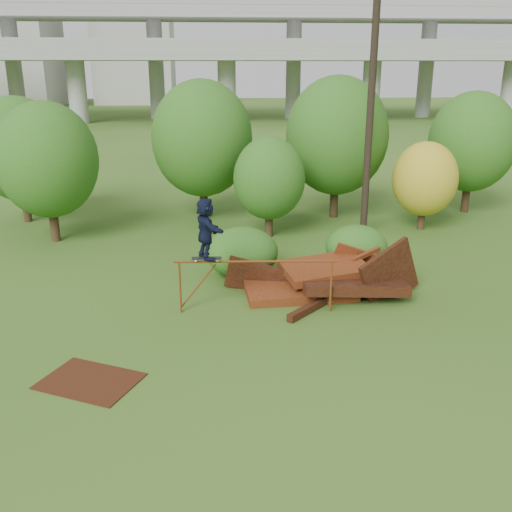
{
  "coord_description": "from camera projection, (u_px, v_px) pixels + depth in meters",
  "views": [
    {
      "loc": [
        -1.91,
        -12.69,
        6.47
      ],
      "look_at": [
        -0.8,
        2.0,
        1.6
      ],
      "focal_mm": 40.0,
      "sensor_mm": 36.0,
      "label": 1
    }
  ],
  "objects": [
    {
      "name": "tree_5",
      "position": [
        472.0,
        142.0,
        25.93
      ],
      "size": [
        3.94,
        3.94,
        5.53
      ],
      "color": "black",
      "rests_on": "ground"
    },
    {
      "name": "freeway_overpass",
      "position": [
        225.0,
        35.0,
        70.51
      ],
      "size": [
        160.0,
        15.0,
        13.7
      ],
      "color": "gray",
      "rests_on": "ground"
    },
    {
      "name": "scrap_pile",
      "position": [
        326.0,
        281.0,
        17.07
      ],
      "size": [
        5.94,
        3.4,
        2.28
      ],
      "color": "#44140C",
      "rests_on": "ground"
    },
    {
      "name": "tree_1",
      "position": [
        202.0,
        139.0,
        24.63
      ],
      "size": [
        4.36,
        4.36,
        6.07
      ],
      "color": "black",
      "rests_on": "ground"
    },
    {
      "name": "tree_2",
      "position": [
        269.0,
        179.0,
        22.3
      ],
      "size": [
        2.83,
        2.83,
        3.98
      ],
      "color": "black",
      "rests_on": "ground"
    },
    {
      "name": "tree_3",
      "position": [
        337.0,
        136.0,
        24.9
      ],
      "size": [
        4.48,
        4.48,
        6.22
      ],
      "color": "black",
      "rests_on": "ground"
    },
    {
      "name": "grind_rail",
      "position": [
        256.0,
        271.0,
        15.51
      ],
      "size": [
        4.45,
        0.32,
        1.52
      ],
      "color": "#66350F",
      "rests_on": "ground"
    },
    {
      "name": "tree_6",
      "position": [
        19.0,
        149.0,
        24.27
      ],
      "size": [
        3.86,
        3.86,
        5.4
      ],
      "color": "black",
      "rests_on": "ground"
    },
    {
      "name": "tree_0",
      "position": [
        47.0,
        160.0,
        21.43
      ],
      "size": [
        3.8,
        3.8,
        5.37
      ],
      "color": "black",
      "rests_on": "ground"
    },
    {
      "name": "tree_4",
      "position": [
        425.0,
        179.0,
        23.37
      ],
      "size": [
        2.66,
        2.66,
        3.67
      ],
      "color": "black",
      "rests_on": "ground"
    },
    {
      "name": "building_right",
      "position": [
        133.0,
        25.0,
        105.21
      ],
      "size": [
        14.0,
        14.0,
        28.0
      ],
      "primitive_type": "cube",
      "color": "#9E9E99",
      "rests_on": "ground"
    },
    {
      "name": "ground",
      "position": [
        294.0,
        341.0,
        14.18
      ],
      "size": [
        240.0,
        240.0,
        0.0
      ],
      "primitive_type": "plane",
      "color": "#2D5116",
      "rests_on": "ground"
    },
    {
      "name": "skater",
      "position": [
        206.0,
        228.0,
        15.11
      ],
      "size": [
        0.98,
        1.6,
        1.65
      ],
      "primitive_type": "imported",
      "rotation": [
        0.0,
        0.0,
        1.92
      ],
      "color": "black",
      "rests_on": "skateboard"
    },
    {
      "name": "flat_plate",
      "position": [
        90.0,
        381.0,
        12.36
      ],
      "size": [
        2.45,
        2.18,
        0.03
      ],
      "primitive_type": "cube",
      "rotation": [
        0.0,
        0.0,
        -0.45
      ],
      "color": "#391A0C",
      "rests_on": "ground"
    },
    {
      "name": "skateboard",
      "position": [
        207.0,
        258.0,
        15.37
      ],
      "size": [
        0.81,
        0.26,
        0.08
      ],
      "rotation": [
        0.0,
        0.0,
        -0.06
      ],
      "color": "black",
      "rests_on": "grind_rail"
    },
    {
      "name": "shrub_left",
      "position": [
        242.0,
        252.0,
        18.4
      ],
      "size": [
        2.34,
        2.16,
        1.62
      ],
      "primitive_type": "ellipsoid",
      "color": "#144B14",
      "rests_on": "ground"
    },
    {
      "name": "utility_pole",
      "position": [
        371.0,
        100.0,
        21.63
      ],
      "size": [
        1.4,
        0.28,
        10.5
      ],
      "color": "black",
      "rests_on": "ground"
    },
    {
      "name": "shrub_right",
      "position": [
        356.0,
        247.0,
        19.17
      ],
      "size": [
        2.09,
        1.92,
        1.48
      ],
      "primitive_type": "ellipsoid",
      "color": "#144B14",
      "rests_on": "ground"
    }
  ]
}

